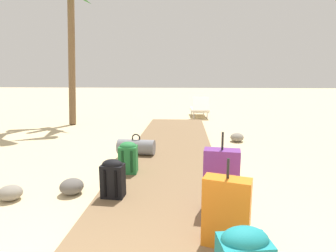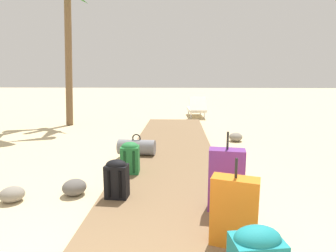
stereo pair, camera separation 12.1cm
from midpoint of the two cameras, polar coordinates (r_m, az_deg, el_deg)
ground_plane at (r=4.53m, az=-0.58°, el=-9.81°), size 60.00×60.00×0.00m
boardwalk at (r=5.32m, az=-0.12°, el=-6.24°), size 1.64×8.55×0.08m
suitcase_orange at (r=2.60m, az=11.88°, el=-16.55°), size 0.43×0.29×0.79m
suitcase_purple at (r=3.18m, az=10.58°, el=-10.66°), size 0.41×0.24×0.88m
backpack_black at (r=3.53m, az=-11.30°, el=-10.22°), size 0.28×0.22×0.48m
duffel_bag_grey at (r=5.33m, az=-7.00°, el=-4.24°), size 0.72×0.35×0.40m
backpack_green at (r=4.35m, az=-8.45°, el=-6.17°), size 0.28×0.26×0.48m
lounge_chair at (r=10.59m, az=5.44°, el=3.59°), size 0.68×1.57×0.79m
rock_left_near at (r=4.12m, az=-29.69°, el=-11.89°), size 0.36×0.35×0.19m
rock_right_mid at (r=6.88m, az=13.03°, el=-2.17°), size 0.42×0.44×0.20m
rock_left_far at (r=3.99m, az=-19.21°, el=-11.60°), size 0.43×0.43×0.21m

